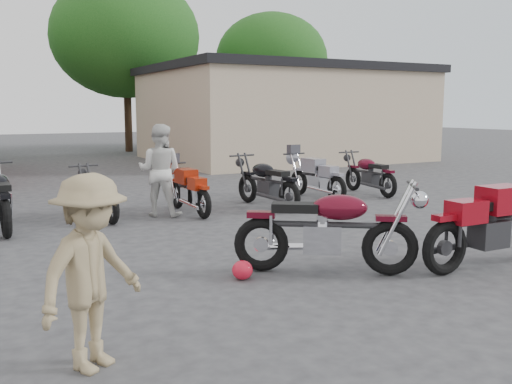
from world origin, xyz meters
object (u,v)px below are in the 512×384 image
row_bike_2 (0,195)px  row_bike_4 (189,187)px  vintage_motorcycle (329,223)px  row_bike_7 (369,172)px  row_bike_3 (98,191)px  person_light (160,170)px  row_bike_6 (316,175)px  person_tan (91,273)px  helmet (242,270)px  sportbike (494,219)px  row_bike_5 (266,180)px

row_bike_2 → row_bike_4: row_bike_2 is taller
vintage_motorcycle → row_bike_2: bearing=160.3°
row_bike_7 → row_bike_3: bearing=92.4°
vintage_motorcycle → person_light: 4.84m
row_bike_2 → row_bike_3: bearing=-84.3°
row_bike_2 → row_bike_6: bearing=-88.9°
person_tan → row_bike_3: size_ratio=0.86×
person_light → vintage_motorcycle: bearing=132.8°
helmet → row_bike_3: row_bike_3 is taller
helmet → person_light: person_light is taller
vintage_motorcycle → row_bike_4: bearing=125.0°
sportbike → vintage_motorcycle: bearing=160.9°
row_bike_4 → row_bike_7: bearing=-87.7°
person_light → person_tan: bearing=102.4°
person_light → row_bike_6: 3.92m
row_bike_2 → row_bike_7: (8.31, 0.25, -0.06)m
row_bike_2 → person_light: bearing=-92.5°
row_bike_3 → row_bike_4: bearing=-105.4°
row_bike_5 → row_bike_7: bearing=-89.3°
person_tan → row_bike_7: bearing=5.8°
row_bike_3 → row_bike_4: 1.75m
vintage_motorcycle → row_bike_6: (3.31, 5.13, -0.09)m
helmet → person_light: 4.61m
person_tan → row_bike_3: (1.51, 6.38, -0.26)m
helmet → row_bike_7: (5.94, 4.84, 0.43)m
vintage_motorcycle → row_bike_7: 7.07m
vintage_motorcycle → row_bike_3: 5.36m
helmet → person_tan: bearing=-143.6°
person_light → helmet: bearing=119.6°
person_light → person_tan: 6.65m
sportbike → row_bike_2: 7.91m
sportbike → row_bike_3: (-3.81, 5.85, -0.11)m
person_tan → row_bike_4: person_tan is taller
sportbike → person_light: person_light is taller
row_bike_2 → row_bike_3: row_bike_2 is taller
helmet → row_bike_3: (-0.64, 4.80, 0.41)m
person_light → row_bike_5: 2.33m
helmet → row_bike_5: bearing=57.4°
row_bike_2 → row_bike_4: bearing=-92.4°
row_bike_2 → row_bike_3: (1.72, 0.20, -0.08)m
vintage_motorcycle → sportbike: (2.09, -0.78, -0.00)m
row_bike_4 → row_bike_6: 3.32m
person_light → row_bike_2: 2.88m
person_light → row_bike_6: person_light is taller
person_light → row_bike_3: size_ratio=0.97×
helmet → row_bike_2: row_bike_2 is taller
person_light → row_bike_4: size_ratio=0.98×
vintage_motorcycle → row_bike_5: bearing=104.8°
row_bike_5 → row_bike_6: row_bike_5 is taller
row_bike_4 → row_bike_2: bearing=87.1°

